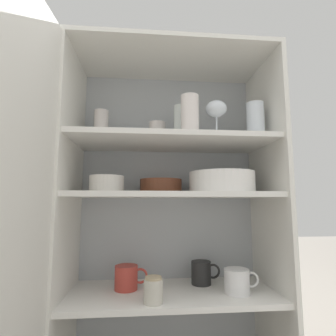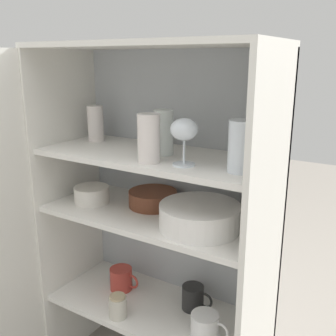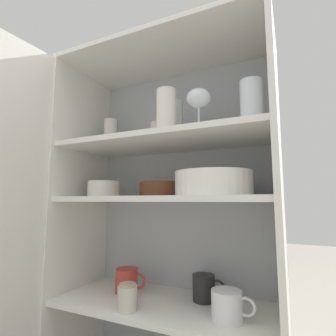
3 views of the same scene
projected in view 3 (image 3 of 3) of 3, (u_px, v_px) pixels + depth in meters
cupboard_back_panel at (182, 214)px, 1.14m from camera, size 0.82×0.02×1.26m
cupboard_side_left at (81, 214)px, 1.14m from camera, size 0.02×0.37×1.26m
cupboard_side_right at (281, 219)px, 0.81m from camera, size 0.02×0.37×1.26m
cupboard_top_panel at (164, 55)px, 1.06m from camera, size 0.82×0.37×0.02m
shelf_board_lower at (164, 305)px, 0.94m from camera, size 0.79×0.33×0.02m
shelf_board_middle at (164, 199)px, 0.98m from camera, size 0.79×0.33×0.02m
shelf_board_upper at (164, 142)px, 1.01m from camera, size 0.79×0.33×0.02m
tumbler_glass_0 at (166, 111)px, 0.91m from camera, size 0.07×0.07×0.15m
tumbler_glass_1 at (252, 103)px, 0.83m from camera, size 0.07×0.07×0.15m
tumbler_glass_2 at (174, 120)px, 1.01m from camera, size 0.07×0.07×0.15m
tumbler_glass_3 at (159, 134)px, 1.10m from camera, size 0.07×0.07×0.09m
tumbler_glass_4 at (110, 134)px, 1.20m from camera, size 0.06×0.06×0.14m
wine_glass_0 at (199, 100)px, 0.88m from camera, size 0.08×0.08×0.14m
plate_stack_white at (213, 184)px, 0.88m from camera, size 0.26×0.26×0.08m
mixing_bowl_large at (161, 189)px, 1.06m from camera, size 0.18×0.18×0.06m
serving_bowl_small at (104, 188)px, 1.07m from camera, size 0.13×0.13×0.06m
coffee_mug_primary at (127, 280)px, 1.05m from camera, size 0.13×0.09×0.09m
coffee_mug_extra_1 at (227, 305)px, 0.80m from camera, size 0.13×0.09×0.09m
coffee_mug_extra_2 at (204, 288)px, 0.95m from camera, size 0.12×0.08×0.09m
storage_jar at (127, 297)px, 0.87m from camera, size 0.07×0.07×0.09m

